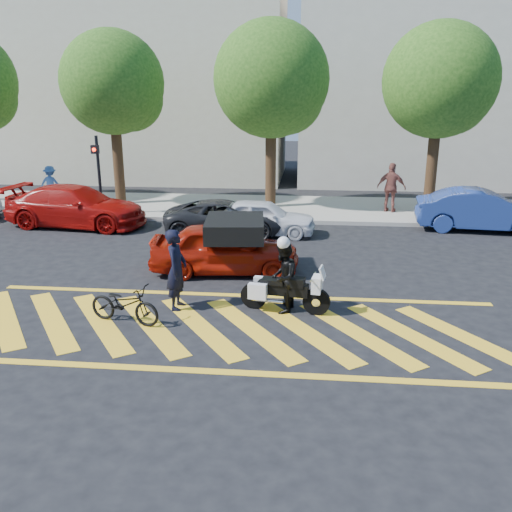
# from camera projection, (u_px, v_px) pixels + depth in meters

# --- Properties ---
(ground) EXTENTS (90.00, 90.00, 0.00)m
(ground) POSITION_uv_depth(u_px,v_px,m) (228.00, 328.00, 11.52)
(ground) COLOR black
(ground) RESTS_ON ground
(sidewalk) EXTENTS (60.00, 5.00, 0.15)m
(sidewalk) POSITION_uv_depth(u_px,v_px,m) (270.00, 208.00, 22.91)
(sidewalk) COLOR #9E998E
(sidewalk) RESTS_ON ground
(crosswalk) EXTENTS (12.33, 4.00, 0.01)m
(crosswalk) POSITION_uv_depth(u_px,v_px,m) (226.00, 327.00, 11.52)
(crosswalk) COLOR yellow
(crosswalk) RESTS_ON ground
(building_left) EXTENTS (16.00, 8.00, 10.00)m
(building_left) POSITION_uv_depth(u_px,v_px,m) (143.00, 88.00, 30.80)
(building_left) COLOR beige
(building_left) RESTS_ON ground
(building_right) EXTENTS (16.00, 8.00, 11.00)m
(building_right) POSITION_uv_depth(u_px,v_px,m) (451.00, 78.00, 29.04)
(building_right) COLOR beige
(building_right) RESTS_ON ground
(tree_left) EXTENTS (4.20, 4.20, 7.26)m
(tree_left) POSITION_uv_depth(u_px,v_px,m) (116.00, 86.00, 22.15)
(tree_left) COLOR black
(tree_left) RESTS_ON ground
(tree_center) EXTENTS (4.60, 4.60, 7.56)m
(tree_center) POSITION_uv_depth(u_px,v_px,m) (275.00, 84.00, 21.50)
(tree_center) COLOR black
(tree_center) RESTS_ON ground
(tree_right) EXTENTS (4.40, 4.40, 7.41)m
(tree_right) POSITION_uv_depth(u_px,v_px,m) (442.00, 85.00, 20.89)
(tree_right) COLOR black
(tree_right) RESTS_ON ground
(signal_pole) EXTENTS (0.28, 0.43, 3.20)m
(signal_pole) POSITION_uv_depth(u_px,v_px,m) (98.00, 170.00, 20.84)
(signal_pole) COLOR black
(signal_pole) RESTS_ON ground
(officer_bike) EXTENTS (0.47, 0.69, 1.87)m
(officer_bike) POSITION_uv_depth(u_px,v_px,m) (177.00, 270.00, 12.29)
(officer_bike) COLOR black
(officer_bike) RESTS_ON ground
(bicycle) EXTENTS (1.75, 0.98, 0.87)m
(bicycle) POSITION_uv_depth(u_px,v_px,m) (124.00, 304.00, 11.64)
(bicycle) COLOR black
(bicycle) RESTS_ON ground
(police_motorcycle) EXTENTS (2.06, 0.79, 0.91)m
(police_motorcycle) POSITION_uv_depth(u_px,v_px,m) (283.00, 291.00, 12.24)
(police_motorcycle) COLOR black
(police_motorcycle) RESTS_ON ground
(officer_moto) EXTENTS (0.74, 0.89, 1.63)m
(officer_moto) POSITION_uv_depth(u_px,v_px,m) (283.00, 277.00, 12.14)
(officer_moto) COLOR black
(officer_moto) RESTS_ON ground
(red_convertible) EXTENTS (4.20, 2.03, 1.38)m
(red_convertible) POSITION_uv_depth(u_px,v_px,m) (225.00, 248.00, 14.84)
(red_convertible) COLOR #981407
(red_convertible) RESTS_ON ground
(parked_left) EXTENTS (5.37, 2.62, 1.50)m
(parked_left) POSITION_uv_depth(u_px,v_px,m) (76.00, 206.00, 19.93)
(parked_left) COLOR #9F0C09
(parked_left) RESTS_ON ground
(parked_mid_left) EXTENTS (4.39, 2.26, 1.18)m
(parked_mid_left) POSITION_uv_depth(u_px,v_px,m) (226.00, 217.00, 18.88)
(parked_mid_left) COLOR black
(parked_mid_left) RESTS_ON ground
(parked_mid_right) EXTENTS (3.70, 1.55, 1.25)m
(parked_mid_right) POSITION_uv_depth(u_px,v_px,m) (262.00, 217.00, 18.77)
(parked_mid_right) COLOR white
(parked_mid_right) RESTS_ON ground
(parked_right) EXTENTS (4.64, 2.04, 1.48)m
(parked_right) POSITION_uv_depth(u_px,v_px,m) (481.00, 210.00, 19.32)
(parked_right) COLOR navy
(parked_right) RESTS_ON ground
(pedestrian_left) EXTENTS (1.02, 0.61, 1.55)m
(pedestrian_left) POSITION_uv_depth(u_px,v_px,m) (51.00, 184.00, 23.76)
(pedestrian_left) COLOR #365C96
(pedestrian_left) RESTS_ON sidewalk
(pedestrian_right) EXTENTS (1.24, 0.86, 1.96)m
(pedestrian_right) POSITION_uv_depth(u_px,v_px,m) (391.00, 188.00, 21.58)
(pedestrian_right) COLOR brown
(pedestrian_right) RESTS_ON sidewalk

